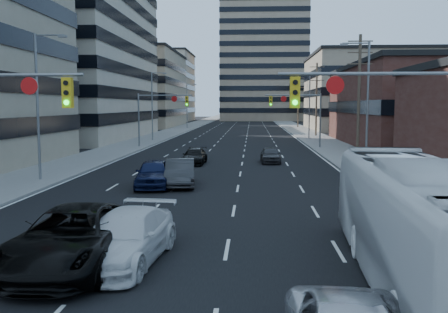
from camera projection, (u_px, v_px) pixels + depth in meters
name	position (u px, v px, depth m)	size (l,w,h in m)	color
road_surface	(243.00, 122.00, 139.54)	(18.00, 300.00, 0.02)	black
sidewalk_left	(202.00, 122.00, 140.18)	(5.00, 300.00, 0.15)	slate
sidewalk_right	(284.00, 122.00, 138.89)	(5.00, 300.00, 0.15)	slate
office_left_mid	(42.00, 39.00, 70.11)	(26.00, 34.00, 28.00)	#ADA089
office_left_far	(132.00, 90.00, 110.28)	(20.00, 30.00, 16.00)	gray
storefront_right_mid	(435.00, 107.00, 58.28)	(20.00, 30.00, 9.00)	#472119
office_right_far	(369.00, 93.00, 95.71)	(22.00, 28.00, 14.00)	gray
apartment_tower	(264.00, 27.00, 156.10)	(26.00, 26.00, 58.00)	gray
bg_block_left	(151.00, 88.00, 150.03)	(24.00, 24.00, 20.00)	#ADA089
bg_block_right	(359.00, 101.00, 137.13)	(22.00, 22.00, 12.00)	gray
signal_near_right	(390.00, 116.00, 17.51)	(6.59, 0.33, 6.00)	slate
signal_far_left	(159.00, 109.00, 55.11)	(6.09, 0.33, 6.00)	slate
signal_far_right	(299.00, 109.00, 54.25)	(6.09, 0.33, 6.00)	slate
utility_pole_block	(359.00, 93.00, 44.91)	(2.20, 0.28, 11.00)	#4C3D2D
utility_pole_midblock	(316.00, 98.00, 74.70)	(2.20, 0.28, 11.00)	#4C3D2D
utility_pole_distant	(298.00, 100.00, 104.50)	(2.20, 0.28, 11.00)	#4C3D2D
streetlight_left_near	(40.00, 99.00, 30.36)	(2.03, 0.22, 9.00)	slate
streetlight_left_mid	(153.00, 103.00, 65.12)	(2.03, 0.22, 9.00)	slate
streetlight_left_far	(188.00, 104.00, 99.88)	(2.03, 0.22, 9.00)	slate
streetlight_right_near	(365.00, 100.00, 34.16)	(2.03, 0.22, 9.00)	slate
streetlight_right_far	(308.00, 103.00, 68.92)	(2.03, 0.22, 9.00)	slate
black_pickup	(73.00, 238.00, 14.45)	(2.88, 6.25, 1.74)	black
white_van	(126.00, 238.00, 14.89)	(2.14, 5.26, 1.53)	silver
transit_bus	(422.00, 224.00, 12.80)	(2.80, 11.98, 3.34)	white
sedan_blue	(154.00, 173.00, 28.61)	(1.91, 4.74, 1.61)	#0C1333
sedan_grey_center	(180.00, 173.00, 29.11)	(1.66, 4.75, 1.57)	#2C2C2E
sedan_black_far	(194.00, 156.00, 39.82)	(1.76, 4.33, 1.26)	black
sedan_grey_right	(270.00, 155.00, 40.79)	(1.55, 3.86, 1.31)	#343437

